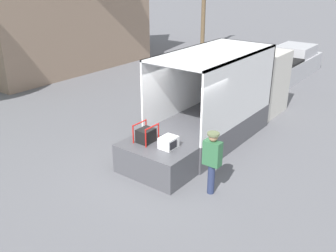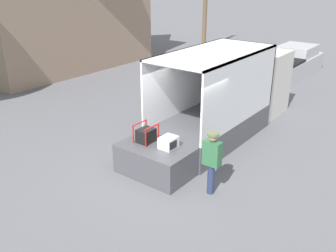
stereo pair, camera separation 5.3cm
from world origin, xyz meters
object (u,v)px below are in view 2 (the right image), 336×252
microwave (168,143)px  pickup_truck_silver (292,63)px  worker_person (212,157)px  box_truck (236,98)px  portable_generator (146,135)px

microwave → pickup_truck_silver: bearing=5.6°
worker_person → box_truck: bearing=21.0°
microwave → portable_generator: portable_generator is taller
box_truck → pickup_truck_silver: size_ratio=1.37×
portable_generator → pickup_truck_silver: pickup_truck_silver is taller
portable_generator → worker_person: (-0.02, -2.12, -0.01)m
microwave → pickup_truck_silver: 12.45m
worker_person → pickup_truck_silver: 12.73m
box_truck → worker_person: 4.82m
microwave → worker_person: (-0.07, -1.40, 0.03)m
box_truck → worker_person: box_truck is taller
box_truck → pickup_truck_silver: box_truck is taller
worker_person → pickup_truck_silver: bearing=11.9°
microwave → portable_generator: (-0.05, 0.73, 0.04)m
box_truck → microwave: size_ratio=14.22×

